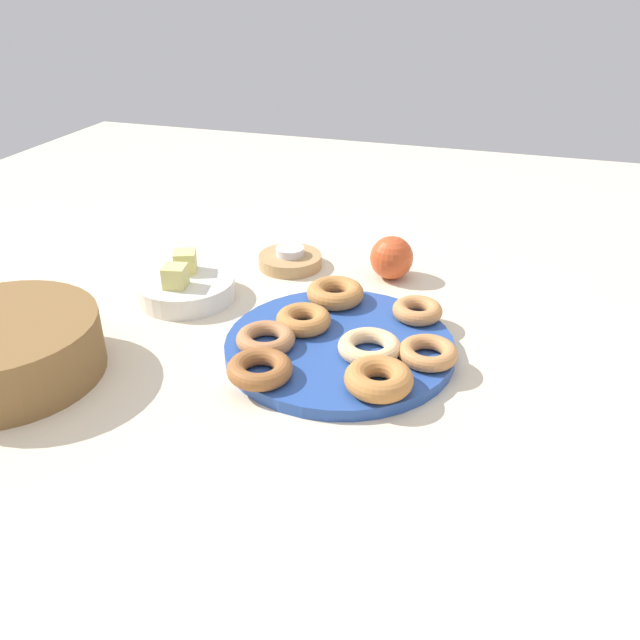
{
  "coord_description": "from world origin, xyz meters",
  "views": [
    {
      "loc": [
        -0.79,
        -0.22,
        0.51
      ],
      "look_at": [
        0.0,
        0.03,
        0.05
      ],
      "focal_mm": 36.94,
      "sensor_mm": 36.0,
      "label": 1
    }
  ],
  "objects_px": {
    "donut_2": "(303,320)",
    "donut_5": "(379,379)",
    "fruit_bowl": "(186,288)",
    "donut_7": "(428,353)",
    "donut_6": "(266,339)",
    "apple": "(392,258)",
    "donut_3": "(417,310)",
    "donut_0": "(260,369)",
    "melon_chunk_left": "(175,276)",
    "donut_4": "(335,293)",
    "donut_plate": "(340,346)",
    "candle_holder": "(290,261)",
    "donut_1": "(369,347)",
    "tealight": "(290,251)",
    "melon_chunk_right": "(185,261)",
    "basket": "(4,349)"
  },
  "relations": [
    {
      "from": "donut_2",
      "to": "donut_5",
      "type": "distance_m",
      "value": 0.19
    },
    {
      "from": "donut_2",
      "to": "donut_5",
      "type": "relative_size",
      "value": 0.92
    },
    {
      "from": "fruit_bowl",
      "to": "donut_7",
      "type": "bearing_deg",
      "value": -102.92
    },
    {
      "from": "donut_6",
      "to": "apple",
      "type": "relative_size",
      "value": 1.1
    },
    {
      "from": "donut_3",
      "to": "donut_0",
      "type": "bearing_deg",
      "value": 143.28
    },
    {
      "from": "donut_6",
      "to": "melon_chunk_left",
      "type": "relative_size",
      "value": 2.36
    },
    {
      "from": "donut_0",
      "to": "donut_4",
      "type": "relative_size",
      "value": 0.95
    },
    {
      "from": "donut_plate",
      "to": "apple",
      "type": "height_order",
      "value": "apple"
    },
    {
      "from": "candle_holder",
      "to": "fruit_bowl",
      "type": "xyz_separation_m",
      "value": [
        -0.17,
        0.12,
        0.01
      ]
    },
    {
      "from": "donut_1",
      "to": "candle_holder",
      "type": "xyz_separation_m",
      "value": [
        0.28,
        0.22,
        -0.02
      ]
    },
    {
      "from": "donut_3",
      "to": "donut_4",
      "type": "distance_m",
      "value": 0.14
    },
    {
      "from": "fruit_bowl",
      "to": "apple",
      "type": "height_order",
      "value": "apple"
    },
    {
      "from": "tealight",
      "to": "apple",
      "type": "height_order",
      "value": "apple"
    },
    {
      "from": "donut_4",
      "to": "donut_5",
      "type": "height_order",
      "value": "same"
    },
    {
      "from": "donut_4",
      "to": "candle_holder",
      "type": "relative_size",
      "value": 0.79
    },
    {
      "from": "melon_chunk_right",
      "to": "donut_5",
      "type": "bearing_deg",
      "value": -118.96
    },
    {
      "from": "donut_6",
      "to": "fruit_bowl",
      "type": "height_order",
      "value": "donut_6"
    },
    {
      "from": "donut_2",
      "to": "donut_5",
      "type": "xyz_separation_m",
      "value": [
        -0.12,
        -0.14,
        0.0
      ]
    },
    {
      "from": "tealight",
      "to": "donut_7",
      "type": "bearing_deg",
      "value": -131.98
    },
    {
      "from": "donut_3",
      "to": "fruit_bowl",
      "type": "height_order",
      "value": "donut_3"
    },
    {
      "from": "donut_6",
      "to": "melon_chunk_left",
      "type": "height_order",
      "value": "melon_chunk_left"
    },
    {
      "from": "donut_7",
      "to": "fruit_bowl",
      "type": "bearing_deg",
      "value": 77.08
    },
    {
      "from": "donut_1",
      "to": "donut_4",
      "type": "xyz_separation_m",
      "value": [
        0.14,
        0.09,
        0.0
      ]
    },
    {
      "from": "donut_6",
      "to": "apple",
      "type": "bearing_deg",
      "value": -19.98
    },
    {
      "from": "donut_plate",
      "to": "donut_6",
      "type": "bearing_deg",
      "value": 114.51
    },
    {
      "from": "donut_plate",
      "to": "donut_0",
      "type": "relative_size",
      "value": 3.81
    },
    {
      "from": "donut_4",
      "to": "basket",
      "type": "xyz_separation_m",
      "value": [
        -0.32,
        0.38,
        0.01
      ]
    },
    {
      "from": "donut_plate",
      "to": "melon_chunk_left",
      "type": "bearing_deg",
      "value": 78.89
    },
    {
      "from": "donut_5",
      "to": "fruit_bowl",
      "type": "relative_size",
      "value": 0.54
    },
    {
      "from": "donut_plate",
      "to": "donut_5",
      "type": "relative_size",
      "value": 3.72
    },
    {
      "from": "candle_holder",
      "to": "apple",
      "type": "relative_size",
      "value": 1.51
    },
    {
      "from": "donut_plate",
      "to": "apple",
      "type": "distance_m",
      "value": 0.27
    },
    {
      "from": "donut_2",
      "to": "donut_3",
      "type": "xyz_separation_m",
      "value": [
        0.08,
        -0.16,
        -0.0
      ]
    },
    {
      "from": "donut_4",
      "to": "apple",
      "type": "relative_size",
      "value": 1.2
    },
    {
      "from": "tealight",
      "to": "donut_4",
      "type": "bearing_deg",
      "value": -137.58
    },
    {
      "from": "donut_1",
      "to": "tealight",
      "type": "bearing_deg",
      "value": 38.04
    },
    {
      "from": "donut_4",
      "to": "candle_holder",
      "type": "xyz_separation_m",
      "value": [
        0.14,
        0.13,
        -0.02
      ]
    },
    {
      "from": "donut_6",
      "to": "donut_7",
      "type": "relative_size",
      "value": 1.03
    },
    {
      "from": "donut_0",
      "to": "donut_7",
      "type": "relative_size",
      "value": 1.06
    },
    {
      "from": "donut_7",
      "to": "apple",
      "type": "relative_size",
      "value": 1.07
    },
    {
      "from": "donut_1",
      "to": "donut_5",
      "type": "xyz_separation_m",
      "value": [
        -0.08,
        -0.03,
        0.0
      ]
    },
    {
      "from": "tealight",
      "to": "melon_chunk_left",
      "type": "relative_size",
      "value": 1.46
    },
    {
      "from": "melon_chunk_left",
      "to": "apple",
      "type": "xyz_separation_m",
      "value": [
        0.21,
        -0.31,
        -0.01
      ]
    },
    {
      "from": "tealight",
      "to": "fruit_bowl",
      "type": "xyz_separation_m",
      "value": [
        -0.17,
        0.12,
        -0.01
      ]
    },
    {
      "from": "donut_0",
      "to": "donut_3",
      "type": "distance_m",
      "value": 0.28
    },
    {
      "from": "donut_plate",
      "to": "donut_1",
      "type": "height_order",
      "value": "donut_1"
    },
    {
      "from": "melon_chunk_left",
      "to": "apple",
      "type": "bearing_deg",
      "value": -55.74
    },
    {
      "from": "donut_0",
      "to": "melon_chunk_left",
      "type": "relative_size",
      "value": 2.44
    },
    {
      "from": "donut_plate",
      "to": "apple",
      "type": "bearing_deg",
      "value": -3.62
    },
    {
      "from": "donut_1",
      "to": "basket",
      "type": "distance_m",
      "value": 0.5
    }
  ]
}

